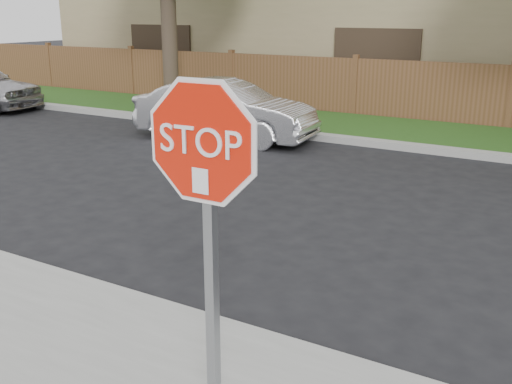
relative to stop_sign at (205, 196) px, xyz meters
The scene contains 6 objects.
ground 2.36m from the stop_sign, 93.49° to the left, with size 90.00×90.00×0.00m, color black.
far_curb 9.79m from the stop_sign, 90.54° to the left, with size 70.00×0.30×0.15m, color gray.
grass_strip 11.42m from the stop_sign, 90.46° to the left, with size 70.00×3.00×0.12m, color #1E4714.
fence 12.92m from the stop_sign, 90.40° to the left, with size 70.00×0.12×1.60m, color brown.
stop_sign is the anchor object (origin of this frame).
sedan_left 10.22m from the stop_sign, 122.70° to the left, with size 1.43×4.11×1.35m, color silver.
Camera 1 is at (2.02, -4.18, 2.86)m, focal length 42.00 mm.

